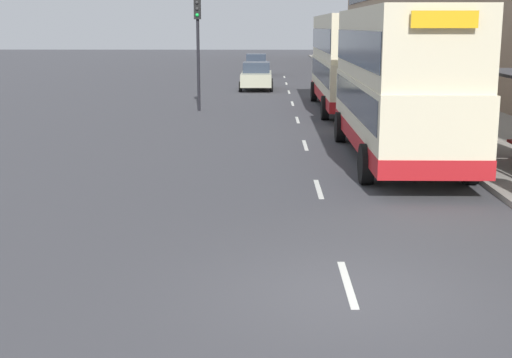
# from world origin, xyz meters

# --- Properties ---
(ground_plane) EXTENTS (220.00, 220.00, 0.00)m
(ground_plane) POSITION_xyz_m (0.00, 0.00, 0.00)
(ground_plane) COLOR #424247
(pavement) EXTENTS (5.00, 93.00, 0.14)m
(pavement) POSITION_xyz_m (6.50, 38.50, 0.07)
(pavement) COLOR gray
(pavement) RESTS_ON ground_plane
(lane_mark_0) EXTENTS (0.12, 2.00, 0.01)m
(lane_mark_0) POSITION_xyz_m (0.00, 0.51, 0.01)
(lane_mark_0) COLOR silver
(lane_mark_0) RESTS_ON ground_plane
(lane_mark_1) EXTENTS (0.12, 2.00, 0.01)m
(lane_mark_1) POSITION_xyz_m (0.00, 6.91, 0.01)
(lane_mark_1) COLOR silver
(lane_mark_1) RESTS_ON ground_plane
(lane_mark_2) EXTENTS (0.12, 2.00, 0.01)m
(lane_mark_2) POSITION_xyz_m (0.00, 13.30, 0.01)
(lane_mark_2) COLOR silver
(lane_mark_2) RESTS_ON ground_plane
(lane_mark_3) EXTENTS (0.12, 2.00, 0.01)m
(lane_mark_3) POSITION_xyz_m (0.00, 19.70, 0.01)
(lane_mark_3) COLOR silver
(lane_mark_3) RESTS_ON ground_plane
(lane_mark_4) EXTENTS (0.12, 2.00, 0.01)m
(lane_mark_4) POSITION_xyz_m (0.00, 26.09, 0.01)
(lane_mark_4) COLOR silver
(lane_mark_4) RESTS_ON ground_plane
(lane_mark_5) EXTENTS (0.12, 2.00, 0.01)m
(lane_mark_5) POSITION_xyz_m (0.00, 32.49, 0.01)
(lane_mark_5) COLOR silver
(lane_mark_5) RESTS_ON ground_plane
(lane_mark_6) EXTENTS (0.12, 2.00, 0.01)m
(lane_mark_6) POSITION_xyz_m (0.00, 38.88, 0.01)
(lane_mark_6) COLOR silver
(lane_mark_6) RESTS_ON ground_plane
(lane_mark_7) EXTENTS (0.12, 2.00, 0.01)m
(lane_mark_7) POSITION_xyz_m (0.00, 45.28, 0.01)
(lane_mark_7) COLOR silver
(lane_mark_7) RESTS_ON ground_plane
(double_decker_bus_near) EXTENTS (2.85, 10.12, 4.30)m
(double_decker_bus_near) POSITION_xyz_m (2.47, 10.64, 2.28)
(double_decker_bus_near) COLOR beige
(double_decker_bus_near) RESTS_ON ground_plane
(double_decker_bus_ahead) EXTENTS (2.85, 11.54, 4.30)m
(double_decker_bus_ahead) POSITION_xyz_m (2.42, 23.40, 2.29)
(double_decker_bus_ahead) COLOR beige
(double_decker_bus_ahead) RESTS_ON ground_plane
(car_0) EXTENTS (2.02, 4.57, 1.67)m
(car_0) POSITION_xyz_m (-1.95, 34.13, 0.83)
(car_0) COLOR #B7B799
(car_0) RESTS_ON ground_plane
(car_1) EXTENTS (1.95, 4.28, 1.66)m
(car_1) POSITION_xyz_m (-2.20, 47.48, 0.83)
(car_1) COLOR #4C5156
(car_1) RESTS_ON ground_plane
(pedestrian_3) EXTENTS (0.33, 0.33, 1.66)m
(pedestrian_3) POSITION_xyz_m (4.49, 11.73, 0.99)
(pedestrian_3) COLOR #23232D
(pedestrian_3) RESTS_ON ground_plane
(traffic_light_far_kerb) EXTENTS (0.30, 0.32, 5.11)m
(traffic_light_far_kerb) POSITION_xyz_m (-4.40, 22.95, 3.43)
(traffic_light_far_kerb) COLOR black
(traffic_light_far_kerb) RESTS_ON ground_plane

